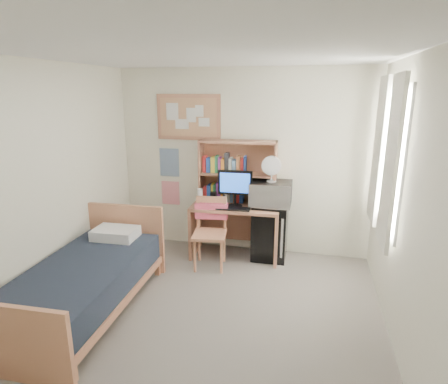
% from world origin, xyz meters
% --- Properties ---
extents(floor, '(3.60, 4.20, 0.02)m').
position_xyz_m(floor, '(0.00, 0.00, -0.01)').
color(floor, gray).
rests_on(floor, ground).
extents(ceiling, '(3.60, 4.20, 0.02)m').
position_xyz_m(ceiling, '(0.00, 0.00, 2.60)').
color(ceiling, white).
rests_on(ceiling, wall_back).
extents(wall_back, '(3.60, 0.04, 2.60)m').
position_xyz_m(wall_back, '(0.00, 2.10, 1.30)').
color(wall_back, white).
rests_on(wall_back, floor).
extents(wall_front, '(3.60, 0.04, 2.60)m').
position_xyz_m(wall_front, '(0.00, -2.10, 1.30)').
color(wall_front, white).
rests_on(wall_front, floor).
extents(wall_left, '(0.04, 4.20, 2.60)m').
position_xyz_m(wall_left, '(-1.80, 0.00, 1.30)').
color(wall_left, white).
rests_on(wall_left, floor).
extents(wall_right, '(0.04, 4.20, 2.60)m').
position_xyz_m(wall_right, '(1.80, 0.00, 1.30)').
color(wall_right, white).
rests_on(wall_right, floor).
extents(window_unit, '(0.10, 1.40, 1.70)m').
position_xyz_m(window_unit, '(1.75, 1.20, 1.60)').
color(window_unit, white).
rests_on(window_unit, wall_right).
extents(curtain_left, '(0.04, 0.55, 1.70)m').
position_xyz_m(curtain_left, '(1.72, 0.80, 1.60)').
color(curtain_left, white).
rests_on(curtain_left, wall_right).
extents(curtain_right, '(0.04, 0.55, 1.70)m').
position_xyz_m(curtain_right, '(1.72, 1.60, 1.60)').
color(curtain_right, white).
rests_on(curtain_right, wall_right).
extents(bulletin_board, '(0.94, 0.03, 0.64)m').
position_xyz_m(bulletin_board, '(-0.78, 2.08, 1.92)').
color(bulletin_board, tan).
rests_on(bulletin_board, wall_back).
extents(poster_wave, '(0.30, 0.01, 0.42)m').
position_xyz_m(poster_wave, '(-1.10, 2.09, 1.25)').
color(poster_wave, '#23518E').
rests_on(poster_wave, wall_back).
extents(poster_japan, '(0.28, 0.01, 0.36)m').
position_xyz_m(poster_japan, '(-1.10, 2.09, 0.78)').
color(poster_japan, '#E72844').
rests_on(poster_japan, wall_back).
extents(desk, '(1.23, 0.65, 0.76)m').
position_xyz_m(desk, '(-0.02, 1.78, 0.38)').
color(desk, '#B37657').
rests_on(desk, floor).
extents(desk_chair, '(0.53, 0.53, 0.93)m').
position_xyz_m(desk_chair, '(-0.28, 1.36, 0.47)').
color(desk_chair, tan).
rests_on(desk_chair, floor).
extents(mini_fridge, '(0.47, 0.47, 0.79)m').
position_xyz_m(mini_fridge, '(0.46, 1.84, 0.40)').
color(mini_fridge, black).
rests_on(mini_fridge, floor).
extents(bed, '(1.06, 2.01, 0.54)m').
position_xyz_m(bed, '(-1.28, 0.03, 0.27)').
color(bed, black).
rests_on(bed, floor).
extents(hutch, '(1.08, 0.31, 0.88)m').
position_xyz_m(hutch, '(-0.03, 1.93, 1.19)').
color(hutch, '#B37657').
rests_on(hutch, desk).
extents(monitor, '(0.47, 0.05, 0.49)m').
position_xyz_m(monitor, '(-0.02, 1.72, 1.00)').
color(monitor, black).
rests_on(monitor, desk).
extents(keyboard, '(0.46, 0.16, 0.02)m').
position_xyz_m(keyboard, '(-0.01, 1.58, 0.77)').
color(keyboard, black).
rests_on(keyboard, desk).
extents(speaker_left, '(0.08, 0.08, 0.19)m').
position_xyz_m(speaker_left, '(-0.32, 1.71, 0.85)').
color(speaker_left, black).
rests_on(speaker_left, desk).
extents(speaker_right, '(0.08, 0.08, 0.18)m').
position_xyz_m(speaker_right, '(0.28, 1.73, 0.84)').
color(speaker_right, black).
rests_on(speaker_right, desk).
extents(water_bottle, '(0.07, 0.07, 0.23)m').
position_xyz_m(water_bottle, '(-0.50, 1.66, 0.87)').
color(water_bottle, white).
rests_on(water_bottle, desk).
extents(hoodie, '(0.45, 0.19, 0.21)m').
position_xyz_m(hoodie, '(-0.31, 1.56, 0.72)').
color(hoodie, '#F25C7B').
rests_on(hoodie, desk_chair).
extents(microwave, '(0.55, 0.42, 0.32)m').
position_xyz_m(microwave, '(0.46, 1.82, 0.95)').
color(microwave, silver).
rests_on(microwave, mini_fridge).
extents(desk_fan, '(0.26, 0.26, 0.32)m').
position_xyz_m(desk_fan, '(0.46, 1.82, 1.27)').
color(desk_fan, white).
rests_on(desk_fan, microwave).
extents(pillow, '(0.53, 0.38, 0.12)m').
position_xyz_m(pillow, '(-1.31, 0.78, 0.60)').
color(pillow, white).
rests_on(pillow, bed).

